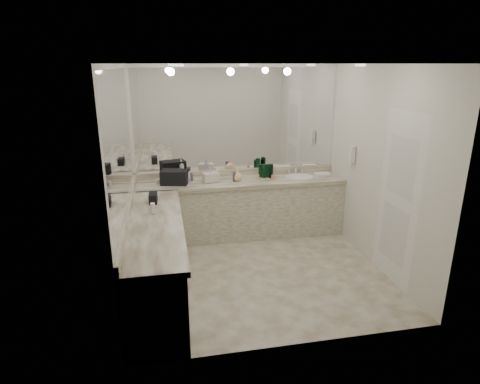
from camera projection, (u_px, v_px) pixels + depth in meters
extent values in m
plane|color=#BEB6A2|center=(258.00, 270.00, 5.29)|extent=(3.20, 3.20, 0.00)
plane|color=white|center=(261.00, 64.00, 4.50)|extent=(3.20, 3.20, 0.00)
cube|color=silver|center=(237.00, 150.00, 6.30)|extent=(3.20, 0.02, 2.60)
cube|color=silver|center=(124.00, 182.00, 4.60)|extent=(0.02, 3.00, 2.60)
cube|color=silver|center=(379.00, 169.00, 5.19)|extent=(0.02, 3.00, 2.60)
cube|color=beige|center=(240.00, 209.00, 6.28)|extent=(3.20, 0.60, 0.84)
cube|color=beige|center=(241.00, 182.00, 6.14)|extent=(3.20, 0.64, 0.06)
cube|color=beige|center=(156.00, 261.00, 4.64)|extent=(0.60, 2.40, 0.84)
cube|color=beige|center=(154.00, 225.00, 4.51)|extent=(0.64, 2.42, 0.06)
cube|color=beige|center=(237.00, 172.00, 6.38)|extent=(3.20, 0.04, 0.10)
cube|color=beige|center=(129.00, 211.00, 4.71)|extent=(0.04, 3.00, 0.10)
cube|color=white|center=(237.00, 120.00, 6.14)|extent=(3.12, 0.01, 1.55)
cube|color=white|center=(122.00, 141.00, 4.46)|extent=(0.01, 2.92, 1.55)
cylinder|color=white|center=(300.00, 177.00, 6.31)|extent=(0.44, 0.44, 0.03)
cube|color=silver|center=(295.00, 169.00, 6.49)|extent=(0.24, 0.16, 0.14)
cube|color=white|center=(352.00, 154.00, 5.82)|extent=(0.06, 0.10, 0.24)
cube|color=white|center=(398.00, 199.00, 4.80)|extent=(0.02, 0.82, 2.10)
cube|color=black|center=(174.00, 177.00, 5.91)|extent=(0.43, 0.33, 0.22)
cube|color=black|center=(153.00, 198.00, 5.14)|extent=(0.11, 0.23, 0.12)
cube|color=beige|center=(211.00, 178.00, 6.02)|extent=(0.26, 0.20, 0.13)
cube|color=white|center=(322.00, 174.00, 6.38)|extent=(0.23, 0.16, 0.04)
cylinder|color=white|center=(153.00, 209.00, 4.73)|extent=(0.05, 0.05, 0.13)
imported|color=white|center=(183.00, 174.00, 6.00)|extent=(0.10, 0.10, 0.24)
imported|color=silver|center=(210.00, 175.00, 6.04)|extent=(0.10, 0.11, 0.22)
imported|color=#FECB8C|center=(237.00, 175.00, 6.07)|extent=(0.16, 0.16, 0.19)
cylinder|color=#0D4525|center=(271.00, 171.00, 6.23)|extent=(0.06, 0.06, 0.22)
cylinder|color=#0D4525|center=(264.00, 171.00, 6.25)|extent=(0.07, 0.07, 0.21)
cylinder|color=#0D4525|center=(268.00, 170.00, 6.30)|extent=(0.07, 0.07, 0.20)
cylinder|color=#0D4525|center=(260.00, 171.00, 6.29)|extent=(0.06, 0.06, 0.20)
cylinder|color=#0D4525|center=(271.00, 171.00, 6.25)|extent=(0.07, 0.07, 0.20)
cylinder|color=white|center=(158.00, 181.00, 5.99)|extent=(0.06, 0.06, 0.06)
cylinder|color=#E57F66|center=(273.00, 177.00, 6.18)|extent=(0.05, 0.05, 0.07)
cylinder|color=#3F3F4C|center=(191.00, 177.00, 6.07)|extent=(0.06, 0.06, 0.12)
cylinder|color=white|center=(218.00, 177.00, 6.14)|extent=(0.06, 0.06, 0.09)
cylinder|color=white|center=(189.00, 178.00, 6.00)|extent=(0.04, 0.04, 0.14)
cylinder|color=#E0B28C|center=(258.00, 177.00, 6.13)|extent=(0.05, 0.05, 0.08)
cylinder|color=#9966B2|center=(188.00, 180.00, 5.99)|extent=(0.06, 0.06, 0.08)
cylinder|color=white|center=(214.00, 178.00, 6.09)|extent=(0.04, 0.04, 0.10)
cylinder|color=#3F3F4C|center=(234.00, 177.00, 6.05)|extent=(0.05, 0.05, 0.15)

